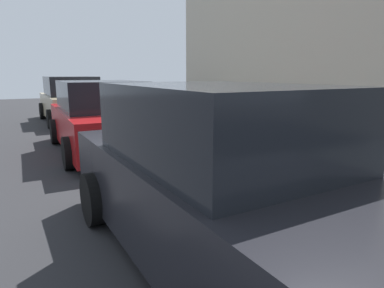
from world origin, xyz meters
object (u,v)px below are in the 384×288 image
suitcase_silver_2 (287,151)px  fire_hydrant (187,117)px  suitcase_red_5 (244,135)px  bollard_post (172,115)px  parked_car_charcoal_0 (217,181)px  suitcase_maroon_7 (216,129)px  suitcase_navy_3 (272,142)px  suitcase_silver_9 (199,125)px  suitcase_black_4 (259,139)px  parked_car_red_1 (102,119)px  suitcase_maroon_0 (331,166)px  suitcase_teal_8 (210,128)px  parked_car_beige_2 (72,101)px  suitcase_olive_6 (233,131)px  suitcase_teal_1 (309,152)px

suitcase_silver_2 → fire_hydrant: bearing=-0.2°
suitcase_red_5 → fire_hydrant: size_ratio=0.89×
bollard_post → parked_car_charcoal_0: parked_car_charcoal_0 is taller
suitcase_maroon_7 → parked_car_charcoal_0: size_ratio=0.22×
suitcase_navy_3 → suitcase_silver_9: suitcase_navy_3 is taller
suitcase_black_4 → parked_car_red_1: parked_car_red_1 is taller
suitcase_silver_9 → parked_car_red_1: parked_car_red_1 is taller
suitcase_maroon_0 → parked_car_red_1: size_ratio=0.18×
parked_car_charcoal_0 → suitcase_black_4: bearing=-43.5°
parked_car_red_1 → suitcase_navy_3: bearing=-138.8°
suitcase_teal_8 → fire_hydrant: (1.26, 0.05, 0.14)m
bollard_post → parked_car_charcoal_0: (-6.86, 2.44, 0.26)m
fire_hydrant → parked_car_beige_2: bearing=29.0°
suitcase_silver_2 → suitcase_black_4: (0.93, -0.09, 0.06)m
suitcase_maroon_0 → suitcase_navy_3: bearing=-0.7°
parked_car_red_1 → suitcase_maroon_7: bearing=-111.4°
parked_car_beige_2 → suitcase_silver_2: bearing=-163.8°
suitcase_navy_3 → parked_car_beige_2: parked_car_beige_2 is taller
suitcase_olive_6 → parked_car_charcoal_0: size_ratio=0.21×
parked_car_red_1 → parked_car_beige_2: size_ratio=0.97×
suitcase_maroon_0 → suitcase_olive_6: (2.89, -0.08, 0.11)m
bollard_post → suitcase_navy_3: bearing=-178.0°
suitcase_teal_1 → suitcase_teal_8: 3.47m
parked_car_beige_2 → suitcase_teal_8: bearing=-156.0°
fire_hydrant → parked_car_charcoal_0: bearing=157.0°
parked_car_charcoal_0 → suitcase_teal_1: bearing=-62.3°
suitcase_teal_1 → suitcase_maroon_7: suitcase_teal_1 is taller
suitcase_navy_3 → suitcase_teal_8: suitcase_navy_3 is taller
parked_car_beige_2 → parked_car_red_1: bearing=180.0°
suitcase_navy_3 → suitcase_silver_9: bearing=0.2°
suitcase_maroon_0 → suitcase_maroon_7: size_ratio=0.81×
suitcase_black_4 → suitcase_olive_6: (0.97, 0.01, 0.02)m
suitcase_teal_1 → parked_car_charcoal_0: size_ratio=0.22×
suitcase_teal_1 → suitcase_olive_6: bearing=-1.4°
bollard_post → parked_car_red_1: parked_car_red_1 is taller
suitcase_maroon_7 → suitcase_silver_9: (1.03, -0.07, -0.05)m
suitcase_silver_2 → suitcase_navy_3: size_ratio=0.77×
suitcase_olive_6 → suitcase_red_5: bearing=176.1°
suitcase_navy_3 → suitcase_olive_6: 1.46m
suitcase_teal_1 → suitcase_black_4: 1.44m
suitcase_maroon_0 → parked_car_red_1: (4.39, 2.58, 0.36)m
suitcase_teal_8 → suitcase_teal_1: bearing=179.3°
suitcase_maroon_7 → suitcase_teal_8: bearing=-13.4°
suitcase_olive_6 → suitcase_maroon_7: 0.54m
suitcase_maroon_7 → bollard_post: bearing=1.7°
suitcase_red_5 → bollard_post: size_ratio=0.94×
suitcase_olive_6 → suitcase_teal_8: suitcase_olive_6 is taller
suitcase_teal_8 → suitcase_maroon_0: bearing=179.1°
suitcase_teal_1 → suitcase_red_5: size_ratio=1.37×
suitcase_silver_2 → fire_hydrant: 4.22m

